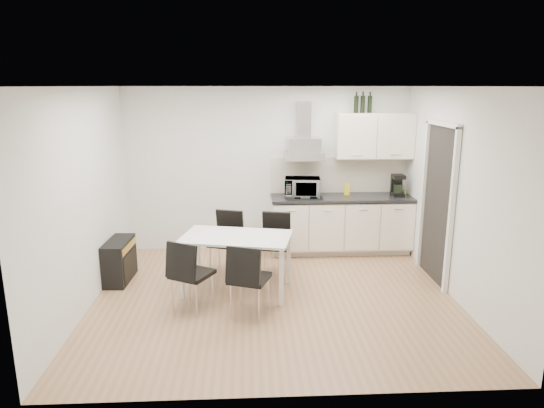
{
  "coord_description": "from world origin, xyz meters",
  "views": [
    {
      "loc": [
        -0.32,
        -5.65,
        2.61
      ],
      "look_at": [
        -0.01,
        0.5,
        1.1
      ],
      "focal_mm": 32.0,
      "sensor_mm": 36.0,
      "label": 1
    }
  ],
  "objects_px": {
    "chair_far_left": "(226,243)",
    "guitar_amp": "(119,261)",
    "floor_speaker": "(259,241)",
    "chair_near_left": "(192,275)",
    "chair_near_right": "(250,279)",
    "kitchenette": "(343,201)",
    "dining_table": "(236,242)",
    "chair_far_right": "(274,246)"
  },
  "relations": [
    {
      "from": "chair_far_right",
      "to": "chair_near_right",
      "type": "bearing_deg",
      "value": 86.92
    },
    {
      "from": "chair_near_left",
      "to": "chair_near_right",
      "type": "height_order",
      "value": "same"
    },
    {
      "from": "chair_near_right",
      "to": "floor_speaker",
      "type": "height_order",
      "value": "chair_near_right"
    },
    {
      "from": "chair_far_right",
      "to": "guitar_amp",
      "type": "xyz_separation_m",
      "value": [
        -2.12,
        -0.08,
        -0.15
      ]
    },
    {
      "from": "kitchenette",
      "to": "guitar_amp",
      "type": "bearing_deg",
      "value": -162.17
    },
    {
      "from": "guitar_amp",
      "to": "floor_speaker",
      "type": "relative_size",
      "value": 2.48
    },
    {
      "from": "chair_near_right",
      "to": "guitar_amp",
      "type": "xyz_separation_m",
      "value": [
        -1.77,
        1.11,
        -0.15
      ]
    },
    {
      "from": "kitchenette",
      "to": "chair_far_left",
      "type": "bearing_deg",
      "value": -155.35
    },
    {
      "from": "kitchenette",
      "to": "dining_table",
      "type": "relative_size",
      "value": 1.69
    },
    {
      "from": "chair_near_left",
      "to": "kitchenette",
      "type": "bearing_deg",
      "value": 71.83
    },
    {
      "from": "guitar_amp",
      "to": "chair_near_left",
      "type": "bearing_deg",
      "value": -37.72
    },
    {
      "from": "kitchenette",
      "to": "guitar_amp",
      "type": "relative_size",
      "value": 3.59
    },
    {
      "from": "chair_near_left",
      "to": "chair_far_right",
      "type": "bearing_deg",
      "value": 74.12
    },
    {
      "from": "guitar_amp",
      "to": "floor_speaker",
      "type": "bearing_deg",
      "value": 35.2
    },
    {
      "from": "dining_table",
      "to": "chair_far_right",
      "type": "relative_size",
      "value": 1.7
    },
    {
      "from": "chair_near_right",
      "to": "guitar_amp",
      "type": "distance_m",
      "value": 2.1
    },
    {
      "from": "chair_far_left",
      "to": "guitar_amp",
      "type": "xyz_separation_m",
      "value": [
        -1.44,
        -0.21,
        -0.15
      ]
    },
    {
      "from": "guitar_amp",
      "to": "chair_near_right",
      "type": "bearing_deg",
      "value": -29.11
    },
    {
      "from": "kitchenette",
      "to": "chair_far_left",
      "type": "height_order",
      "value": "kitchenette"
    },
    {
      "from": "chair_near_left",
      "to": "chair_near_right",
      "type": "bearing_deg",
      "value": 15.31
    },
    {
      "from": "dining_table",
      "to": "guitar_amp",
      "type": "relative_size",
      "value": 2.13
    },
    {
      "from": "kitchenette",
      "to": "dining_table",
      "type": "distance_m",
      "value": 2.23
    },
    {
      "from": "chair_far_right",
      "to": "chair_far_left",
      "type": "bearing_deg",
      "value": 1.94
    },
    {
      "from": "dining_table",
      "to": "chair_near_right",
      "type": "distance_m",
      "value": 0.73
    },
    {
      "from": "chair_near_right",
      "to": "guitar_amp",
      "type": "relative_size",
      "value": 1.25
    },
    {
      "from": "kitchenette",
      "to": "floor_speaker",
      "type": "bearing_deg",
      "value": 172.96
    },
    {
      "from": "kitchenette",
      "to": "guitar_amp",
      "type": "xyz_separation_m",
      "value": [
        -3.27,
        -1.05,
        -0.54
      ]
    },
    {
      "from": "dining_table",
      "to": "chair_far_left",
      "type": "distance_m",
      "value": 0.7
    },
    {
      "from": "kitchenette",
      "to": "floor_speaker",
      "type": "relative_size",
      "value": 8.89
    },
    {
      "from": "guitar_amp",
      "to": "chair_far_right",
      "type": "bearing_deg",
      "value": 5.04
    },
    {
      "from": "chair_far_left",
      "to": "chair_far_right",
      "type": "height_order",
      "value": "same"
    },
    {
      "from": "chair_near_left",
      "to": "guitar_amp",
      "type": "height_order",
      "value": "chair_near_left"
    },
    {
      "from": "chair_far_left",
      "to": "floor_speaker",
      "type": "height_order",
      "value": "chair_far_left"
    },
    {
      "from": "chair_far_left",
      "to": "guitar_amp",
      "type": "relative_size",
      "value": 1.25
    },
    {
      "from": "dining_table",
      "to": "floor_speaker",
      "type": "xyz_separation_m",
      "value": [
        0.32,
        1.65,
        -0.52
      ]
    },
    {
      "from": "dining_table",
      "to": "chair_far_right",
      "type": "xyz_separation_m",
      "value": [
        0.51,
        0.51,
        -0.23
      ]
    },
    {
      "from": "dining_table",
      "to": "chair_near_right",
      "type": "relative_size",
      "value": 1.7
    },
    {
      "from": "chair_far_left",
      "to": "chair_far_right",
      "type": "distance_m",
      "value": 0.69
    },
    {
      "from": "chair_far_right",
      "to": "chair_near_right",
      "type": "distance_m",
      "value": 1.24
    },
    {
      "from": "chair_far_right",
      "to": "floor_speaker",
      "type": "bearing_deg",
      "value": -67.33
    },
    {
      "from": "chair_far_right",
      "to": "guitar_amp",
      "type": "relative_size",
      "value": 1.25
    },
    {
      "from": "dining_table",
      "to": "floor_speaker",
      "type": "bearing_deg",
      "value": 91.17
    }
  ]
}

